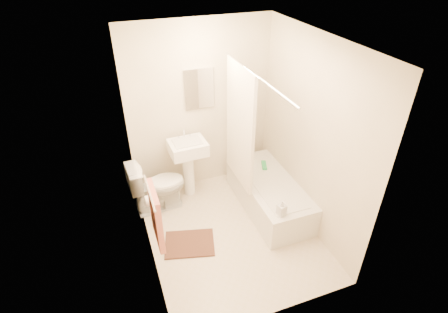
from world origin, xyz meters
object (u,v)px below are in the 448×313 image
object	(u,v)px
bath_mat	(190,243)
sink	(189,166)
soap_bottle	(282,208)
toilet	(158,186)
bathtub	(268,194)

from	to	relation	value
bath_mat	sink	bearing A→B (deg)	73.88
bath_mat	soap_bottle	xyz separation A→B (m)	(1.05, -0.32, 0.52)
toilet	bath_mat	distance (m)	0.91
sink	soap_bottle	bearing A→B (deg)	-61.30
toilet	soap_bottle	distance (m)	1.70
sink	bathtub	distance (m)	1.17
toilet	bathtub	bearing A→B (deg)	-113.36
toilet	soap_bottle	bearing A→B (deg)	-136.11
sink	soap_bottle	world-z (taller)	sink
toilet	soap_bottle	world-z (taller)	toilet
soap_bottle	toilet	bearing A→B (deg)	137.85
bathtub	bath_mat	distance (m)	1.28
sink	bathtub	world-z (taller)	sink
toilet	bath_mat	bearing A→B (deg)	-170.19
sink	bath_mat	size ratio (longest dim) A/B	1.60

